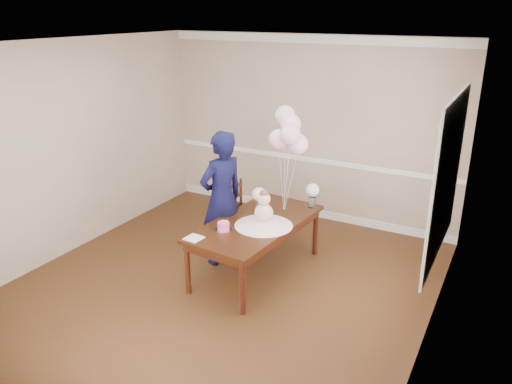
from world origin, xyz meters
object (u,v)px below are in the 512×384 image
dining_chair_seat (242,222)px  woman (222,199)px  birthday_cake (223,226)px  dining_table_top (256,223)px

dining_chair_seat → woman: bearing=-84.3°
birthday_cake → woman: bearing=123.5°
birthday_cake → woman: 0.55m
dining_table_top → woman: size_ratio=1.05×
birthday_cake → dining_table_top: bearing=60.8°
dining_table_top → dining_chair_seat: size_ratio=4.51×
dining_table_top → woman: woman is taller
dining_table_top → birthday_cake: 0.45m
dining_chair_seat → woman: (-0.06, -0.38, 0.44)m
dining_table_top → woman: (-0.51, 0.06, 0.20)m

